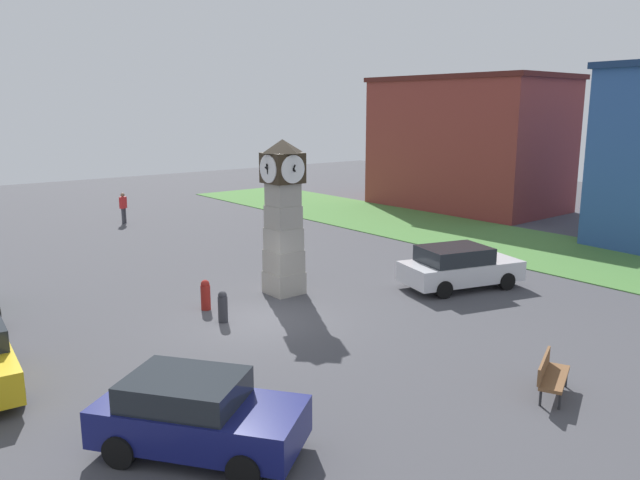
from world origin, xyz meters
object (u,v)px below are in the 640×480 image
at_px(clock_tower, 283,216).
at_px(bollard_near_tower, 223,306).
at_px(car_far_lot, 459,267).
at_px(car_silver_hatch, 196,414).
at_px(bench, 551,374).
at_px(bollard_mid_row, 206,295).
at_px(pedestrian_by_cars, 123,206).

distance_m(clock_tower, bollard_near_tower, 4.22).
bearing_deg(clock_tower, car_far_lot, 57.62).
distance_m(car_silver_hatch, bench, 8.05).
xyz_separation_m(bollard_mid_row, car_far_lot, (3.52, 8.54, 0.28)).
distance_m(clock_tower, car_far_lot, 6.75).
relative_size(bollard_mid_row, car_silver_hatch, 0.24).
height_order(bollard_near_tower, bollard_mid_row, bollard_mid_row).
distance_m(bollard_near_tower, bench, 9.73).
bearing_deg(pedestrian_by_cars, clock_tower, -2.63).
height_order(clock_tower, pedestrian_by_cars, clock_tower).
distance_m(car_far_lot, bench, 8.83).
xyz_separation_m(bollard_mid_row, pedestrian_by_cars, (-16.89, 3.88, 0.51)).
xyz_separation_m(clock_tower, car_silver_hatch, (7.57, -7.42, -2.03)).
distance_m(bollard_near_tower, bollard_mid_row, 1.43).
xyz_separation_m(clock_tower, bench, (10.47, 0.09, -2.29)).
bearing_deg(bollard_mid_row, car_far_lot, 67.59).
height_order(bollard_near_tower, car_far_lot, car_far_lot).
relative_size(bollard_mid_row, car_far_lot, 0.21).
distance_m(clock_tower, bench, 10.72).
height_order(car_silver_hatch, bench, car_silver_hatch).
bearing_deg(clock_tower, bollard_near_tower, -67.69).
bearing_deg(bollard_mid_row, car_silver_hatch, -29.45).
bearing_deg(car_silver_hatch, bench, 68.85).
bearing_deg(bollard_near_tower, pedestrian_by_cars, 167.52).
distance_m(bollard_near_tower, car_far_lot, 8.97).
height_order(bench, pedestrian_by_cars, pedestrian_by_cars).
relative_size(clock_tower, bollard_near_tower, 5.45).
xyz_separation_m(clock_tower, bollard_near_tower, (1.34, -3.27, -2.30)).
xyz_separation_m(bollard_mid_row, car_silver_hatch, (7.64, -4.32, 0.27)).
height_order(clock_tower, car_far_lot, clock_tower).
bearing_deg(clock_tower, bollard_mid_row, -91.35).
bearing_deg(bollard_near_tower, car_far_lot, 76.41).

